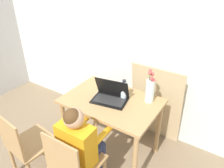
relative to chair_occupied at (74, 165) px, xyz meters
name	(u,v)px	position (x,y,z in m)	size (l,w,h in m)	color
wall_back	(135,36)	(-0.12, 1.32, 0.81)	(6.40, 0.05, 2.50)	silver
dining_table	(111,109)	(-0.03, 0.67, 0.20)	(1.00, 0.67, 0.75)	tan
chair_occupied	(74,165)	(0.00, 0.00, 0.00)	(0.40, 0.40, 0.83)	tan
chair_spare	(26,145)	(-0.56, -0.07, 0.00)	(0.44, 0.44, 0.83)	tan
person_seated	(80,141)	(0.00, 0.11, 0.19)	(0.34, 0.42, 1.02)	orange
laptop	(111,95)	(-0.05, 0.68, 0.36)	(0.40, 0.30, 0.23)	black
flower_vase	(150,89)	(0.31, 0.87, 0.45)	(0.09, 0.09, 0.36)	silver
water_bottle	(124,90)	(0.05, 0.78, 0.41)	(0.07, 0.07, 0.22)	silver
cardboard_panel	(156,104)	(0.27, 1.19, 0.07)	(0.63, 0.16, 1.01)	tan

